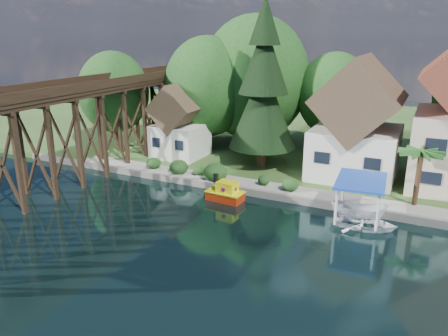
{
  "coord_description": "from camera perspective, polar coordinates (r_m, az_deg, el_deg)",
  "views": [
    {
      "loc": [
        13.13,
        -24.44,
        13.56
      ],
      "look_at": [
        -1.65,
        6.0,
        2.83
      ],
      "focal_mm": 35.0,
      "sensor_mm": 36.0,
      "label": 1
    }
  ],
  "objects": [
    {
      "name": "boat_canopy",
      "position": [
        33.8,
        17.22,
        -4.38
      ],
      "size": [
        4.11,
        5.2,
        3.19
      ],
      "color": "silver",
      "rests_on": "ground"
    },
    {
      "name": "trestle_bridge",
      "position": [
        42.34,
        -18.35,
        5.52
      ],
      "size": [
        4.12,
        44.18,
        9.3
      ],
      "color": "black",
      "rests_on": "ground"
    },
    {
      "name": "conifer",
      "position": [
        42.5,
        5.17,
        10.42
      ],
      "size": [
        6.58,
        6.58,
        16.21
      ],
      "color": "#382314",
      "rests_on": "bank"
    },
    {
      "name": "bank",
      "position": [
        61.36,
        12.97,
        4.62
      ],
      "size": [
        140.0,
        52.0,
        0.5
      ],
      "primitive_type": "cube",
      "color": "#314C1E",
      "rests_on": "ground"
    },
    {
      "name": "promenade",
      "position": [
        36.86,
        13.08,
        -3.58
      ],
      "size": [
        50.0,
        2.6,
        0.06
      ],
      "primitive_type": "cube",
      "color": "gray",
      "rests_on": "bank"
    },
    {
      "name": "boat_white_a",
      "position": [
        32.99,
        18.04,
        -6.76
      ],
      "size": [
        4.49,
        3.35,
        0.89
      ],
      "primitive_type": "imported",
      "rotation": [
        0.0,
        0.0,
        1.64
      ],
      "color": "white",
      "rests_on": "ground"
    },
    {
      "name": "shed",
      "position": [
        46.83,
        -5.78,
        5.51
      ],
      "size": [
        5.09,
        5.4,
        7.85
      ],
      "color": "white",
      "rests_on": "bank"
    },
    {
      "name": "seawall",
      "position": [
        36.21,
        9.5,
        -4.12
      ],
      "size": [
        60.0,
        0.4,
        0.62
      ],
      "primitive_type": "cube",
      "color": "slate",
      "rests_on": "ground"
    },
    {
      "name": "tugboat",
      "position": [
        36.19,
        0.21,
        -3.28
      ],
      "size": [
        3.18,
        1.9,
        2.22
      ],
      "color": "#AD270B",
      "rests_on": "ground"
    },
    {
      "name": "palm_tree",
      "position": [
        36.04,
        24.36,
        1.62
      ],
      "size": [
        3.91,
        3.91,
        4.7
      ],
      "color": "#382314",
      "rests_on": "bank"
    },
    {
      "name": "house_left",
      "position": [
        41.76,
        16.99,
        5.19
      ],
      "size": [
        7.64,
        8.64,
        11.02
      ],
      "color": "white",
      "rests_on": "bank"
    },
    {
      "name": "bg_trees",
      "position": [
        47.69,
        11.1,
        9.71
      ],
      "size": [
        49.9,
        13.3,
        10.57
      ],
      "color": "#382314",
      "rests_on": "bank"
    },
    {
      "name": "ground",
      "position": [
        30.88,
        -2.13,
        -8.46
      ],
      "size": [
        140.0,
        140.0,
        0.0
      ],
      "primitive_type": "plane",
      "color": "black",
      "rests_on": "ground"
    },
    {
      "name": "shrubs",
      "position": [
        40.02,
        -1.76,
        -0.35
      ],
      "size": [
        15.76,
        2.47,
        1.7
      ],
      "color": "#143914",
      "rests_on": "bank"
    }
  ]
}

